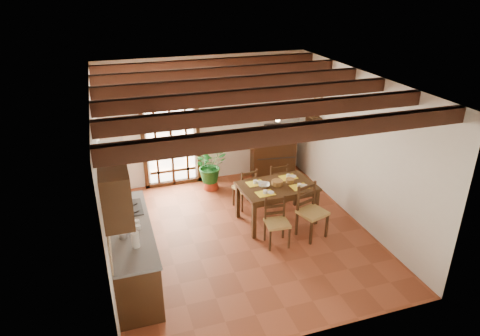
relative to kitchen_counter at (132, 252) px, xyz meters
name	(u,v)px	position (x,y,z in m)	size (l,w,h in m)	color
ground_plane	(242,235)	(1.96, 0.60, -0.47)	(5.00, 5.00, 0.00)	brown
room_shell	(242,141)	(1.96, 0.60, 1.34)	(4.52, 5.02, 2.81)	silver
ceiling_beams	(242,89)	(1.96, 0.60, 2.22)	(4.50, 4.34, 0.20)	black
french_door	(171,135)	(1.16, 3.05, 0.70)	(1.26, 0.11, 2.32)	white
kitchen_counter	(132,252)	(0.00, 0.00, 0.00)	(0.64, 2.25, 1.38)	#351F10
upper_cabinet	(116,193)	(-0.12, -0.70, 1.38)	(0.35, 0.80, 0.70)	#351F10
range_hood	(113,163)	(-0.09, 0.55, 1.26)	(0.38, 0.60, 0.54)	white
counter_items	(128,221)	(0.00, 0.09, 0.49)	(0.50, 1.43, 0.25)	black
dining_table	(277,190)	(2.74, 0.89, 0.18)	(1.44, 0.98, 0.75)	#382312
chair_near_left	(277,231)	(2.45, 0.15, -0.20)	(0.43, 0.41, 0.86)	tan
chair_near_right	(311,221)	(3.13, 0.20, -0.17)	(0.56, 0.55, 0.98)	tan
chair_far_left	(245,195)	(2.35, 1.57, -0.20)	(0.47, 0.46, 0.86)	tan
chair_far_right	(276,189)	(3.04, 1.62, -0.20)	(0.41, 0.39, 0.87)	tan
table_setting	(277,184)	(2.74, 0.89, 0.31)	(1.01, 0.67, 0.09)	yellow
table_bowl	(264,185)	(2.49, 0.92, 0.31)	(0.22, 0.22, 0.05)	white
sideboard	(273,158)	(3.45, 2.83, -0.05)	(0.99, 0.44, 0.84)	#351F10
crt_tv	(274,133)	(3.45, 2.82, 0.55)	(0.46, 0.44, 0.34)	black
fuse_box	(270,99)	(3.46, 3.08, 1.28)	(0.25, 0.03, 0.32)	white
plant_pot	(211,184)	(1.89, 2.56, -0.36)	(0.34, 0.34, 0.21)	maroon
potted_plant	(210,165)	(1.89, 2.56, 0.10)	(1.79, 1.54, 2.00)	#144C19
wall_shelf	(313,118)	(4.10, 2.20, 1.04)	(0.20, 0.42, 0.20)	#351F10
shelf_vase	(314,112)	(4.10, 2.20, 1.18)	(0.15, 0.15, 0.15)	#B2BFB2
shelf_flowers	(314,102)	(4.10, 2.20, 1.38)	(0.14, 0.14, 0.36)	yellow
framed_picture	(319,93)	(4.18, 2.20, 1.58)	(0.03, 0.32, 0.32)	brown
pendant_lamp	(278,115)	(2.74, 0.99, 1.60)	(0.36, 0.36, 0.84)	black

